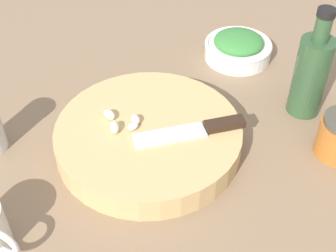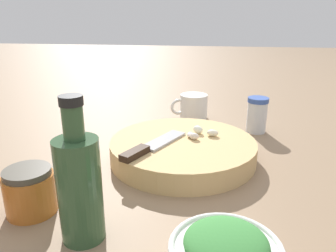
% 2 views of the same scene
% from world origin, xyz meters
% --- Properties ---
extents(ground_plane, '(5.00, 5.00, 0.00)m').
position_xyz_m(ground_plane, '(0.00, 0.00, 0.00)').
color(ground_plane, '#7F664C').
extents(cutting_board, '(0.31, 0.31, 0.04)m').
position_xyz_m(cutting_board, '(0.04, -0.04, 0.02)').
color(cutting_board, tan).
rests_on(cutting_board, ground_plane).
extents(chef_knife, '(0.18, 0.11, 0.01)m').
position_xyz_m(chef_knife, '(-0.01, 0.02, 0.05)').
color(chef_knife, black).
rests_on(chef_knife, cutting_board).
extents(garlic_cloves, '(0.06, 0.07, 0.02)m').
position_xyz_m(garlic_cloves, '(0.07, -0.07, 0.05)').
color(garlic_cloves, silver).
rests_on(garlic_cloves, cutting_board).
extents(herb_bowl, '(0.14, 0.14, 0.05)m').
position_xyz_m(herb_bowl, '(-0.27, -0.12, 0.03)').
color(herb_bowl, silver).
rests_on(herb_bowl, ground_plane).
extents(oil_bottle, '(0.06, 0.06, 0.20)m').
position_xyz_m(oil_bottle, '(-0.24, 0.07, 0.08)').
color(oil_bottle, '#2D4C2D').
rests_on(oil_bottle, ground_plane).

